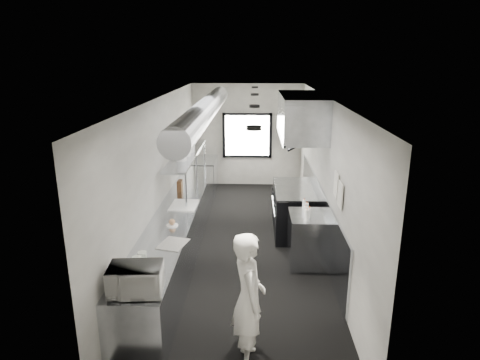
# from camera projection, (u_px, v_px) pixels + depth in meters

# --- Properties ---
(floor) EXTENTS (3.00, 8.00, 0.01)m
(floor) POSITION_uv_depth(u_px,v_px,m) (243.00, 245.00, 8.11)
(floor) COLOR black
(floor) RESTS_ON ground
(ceiling) EXTENTS (3.00, 8.00, 0.01)m
(ceiling) POSITION_uv_depth(u_px,v_px,m) (243.00, 98.00, 7.32)
(ceiling) COLOR silver
(ceiling) RESTS_ON wall_back
(wall_back) EXTENTS (3.00, 0.02, 2.80)m
(wall_back) POSITION_uv_depth(u_px,v_px,m) (247.00, 135.00, 11.55)
(wall_back) COLOR beige
(wall_back) RESTS_ON floor
(wall_front) EXTENTS (3.00, 0.02, 2.80)m
(wall_front) POSITION_uv_depth(u_px,v_px,m) (230.00, 293.00, 3.88)
(wall_front) COLOR beige
(wall_front) RESTS_ON floor
(wall_left) EXTENTS (0.02, 8.00, 2.80)m
(wall_left) POSITION_uv_depth(u_px,v_px,m) (162.00, 174.00, 7.77)
(wall_left) COLOR beige
(wall_left) RESTS_ON floor
(wall_right) EXTENTS (0.02, 8.00, 2.80)m
(wall_right) POSITION_uv_depth(u_px,v_px,m) (325.00, 176.00, 7.66)
(wall_right) COLOR beige
(wall_right) RESTS_ON floor
(wall_cladding) EXTENTS (0.03, 5.50, 1.10)m
(wall_cladding) POSITION_uv_depth(u_px,v_px,m) (319.00, 213.00, 8.19)
(wall_cladding) COLOR #9CA3AA
(wall_cladding) RESTS_ON wall_right
(hvac_duct) EXTENTS (0.40, 6.40, 0.40)m
(hvac_duct) POSITION_uv_depth(u_px,v_px,m) (206.00, 109.00, 7.80)
(hvac_duct) COLOR #93959B
(hvac_duct) RESTS_ON ceiling
(service_window) EXTENTS (1.36, 0.05, 1.25)m
(service_window) POSITION_uv_depth(u_px,v_px,m) (247.00, 136.00, 11.52)
(service_window) COLOR white
(service_window) RESTS_ON wall_back
(exhaust_hood) EXTENTS (0.81, 2.20, 0.88)m
(exhaust_hood) POSITION_uv_depth(u_px,v_px,m) (301.00, 116.00, 8.07)
(exhaust_hood) COLOR #9CA3AA
(exhaust_hood) RESTS_ON ceiling
(prep_counter) EXTENTS (0.70, 6.00, 0.90)m
(prep_counter) POSITION_uv_depth(u_px,v_px,m) (178.00, 233.00, 7.55)
(prep_counter) COLOR #9CA3AA
(prep_counter) RESTS_ON floor
(pass_shelf) EXTENTS (0.45, 3.00, 0.68)m
(pass_shelf) POSITION_uv_depth(u_px,v_px,m) (187.00, 155.00, 8.68)
(pass_shelf) COLOR #9CA3AA
(pass_shelf) RESTS_ON prep_counter
(range) EXTENTS (0.88, 1.60, 0.94)m
(range) POSITION_uv_depth(u_px,v_px,m) (294.00, 210.00, 8.62)
(range) COLOR black
(range) RESTS_ON floor
(bottle_station) EXTENTS (0.65, 0.80, 0.90)m
(bottle_station) POSITION_uv_depth(u_px,v_px,m) (308.00, 239.00, 7.28)
(bottle_station) COLOR #9CA3AA
(bottle_station) RESTS_ON floor
(far_work_table) EXTENTS (0.70, 1.20, 0.90)m
(far_work_table) POSITION_uv_depth(u_px,v_px,m) (203.00, 176.00, 11.09)
(far_work_table) COLOR #9CA3AA
(far_work_table) RESTS_ON floor
(notice_sheet_a) EXTENTS (0.02, 0.28, 0.38)m
(notice_sheet_a) POSITION_uv_depth(u_px,v_px,m) (336.00, 185.00, 6.46)
(notice_sheet_a) COLOR silver
(notice_sheet_a) RESTS_ON wall_right
(notice_sheet_b) EXTENTS (0.02, 0.28, 0.38)m
(notice_sheet_b) POSITION_uv_depth(u_px,v_px,m) (340.00, 195.00, 6.14)
(notice_sheet_b) COLOR silver
(notice_sheet_b) RESTS_ON wall_right
(line_cook) EXTENTS (0.51, 0.67, 1.64)m
(line_cook) POSITION_uv_depth(u_px,v_px,m) (249.00, 299.00, 4.83)
(line_cook) COLOR silver
(line_cook) RESTS_ON floor
(microwave) EXTENTS (0.59, 0.47, 0.33)m
(microwave) POSITION_uv_depth(u_px,v_px,m) (136.00, 279.00, 4.76)
(microwave) COLOR silver
(microwave) RESTS_ON prep_counter
(deli_tub_a) EXTENTS (0.14, 0.14, 0.09)m
(deli_tub_a) POSITION_uv_depth(u_px,v_px,m) (142.00, 255.00, 5.61)
(deli_tub_a) COLOR silver
(deli_tub_a) RESTS_ON prep_counter
(deli_tub_b) EXTENTS (0.17, 0.17, 0.10)m
(deli_tub_b) POSITION_uv_depth(u_px,v_px,m) (137.00, 261.00, 5.45)
(deli_tub_b) COLOR silver
(deli_tub_b) RESTS_ON prep_counter
(newspaper) EXTENTS (0.45, 0.52, 0.01)m
(newspaper) POSITION_uv_depth(u_px,v_px,m) (173.00, 244.00, 6.04)
(newspaper) COLOR silver
(newspaper) RESTS_ON prep_counter
(small_plate) EXTENTS (0.19, 0.19, 0.02)m
(small_plate) POSITION_uv_depth(u_px,v_px,m) (172.00, 225.00, 6.70)
(small_plate) COLOR white
(small_plate) RESTS_ON prep_counter
(pastry) EXTENTS (0.10, 0.10, 0.10)m
(pastry) POSITION_uv_depth(u_px,v_px,m) (172.00, 222.00, 6.68)
(pastry) COLOR tan
(pastry) RESTS_ON small_plate
(cutting_board) EXTENTS (0.48, 0.63, 0.02)m
(cutting_board) POSITION_uv_depth(u_px,v_px,m) (184.00, 205.00, 7.59)
(cutting_board) COLOR silver
(cutting_board) RESTS_ON prep_counter
(knife_block) EXTENTS (0.09, 0.20, 0.22)m
(knife_block) POSITION_uv_depth(u_px,v_px,m) (180.00, 186.00, 8.39)
(knife_block) COLOR brown
(knife_block) RESTS_ON prep_counter
(plate_stack_a) EXTENTS (0.23, 0.23, 0.26)m
(plate_stack_a) POSITION_uv_depth(u_px,v_px,m) (181.00, 154.00, 8.04)
(plate_stack_a) COLOR white
(plate_stack_a) RESTS_ON pass_shelf
(plate_stack_b) EXTENTS (0.26, 0.26, 0.31)m
(plate_stack_b) POSITION_uv_depth(u_px,v_px,m) (185.00, 148.00, 8.39)
(plate_stack_b) COLOR white
(plate_stack_b) RESTS_ON pass_shelf
(plate_stack_c) EXTENTS (0.30, 0.30, 0.38)m
(plate_stack_c) POSITION_uv_depth(u_px,v_px,m) (188.00, 143.00, 8.74)
(plate_stack_c) COLOR white
(plate_stack_c) RESTS_ON pass_shelf
(plate_stack_d) EXTENTS (0.27, 0.27, 0.35)m
(plate_stack_d) POSITION_uv_depth(u_px,v_px,m) (189.00, 140.00, 9.15)
(plate_stack_d) COLOR white
(plate_stack_d) RESTS_ON pass_shelf
(squeeze_bottle_a) EXTENTS (0.08, 0.08, 0.20)m
(squeeze_bottle_a) POSITION_uv_depth(u_px,v_px,m) (307.00, 215.00, 6.87)
(squeeze_bottle_a) COLOR silver
(squeeze_bottle_a) RESTS_ON bottle_station
(squeeze_bottle_b) EXTENTS (0.07, 0.07, 0.17)m
(squeeze_bottle_b) POSITION_uv_depth(u_px,v_px,m) (309.00, 213.00, 7.02)
(squeeze_bottle_b) COLOR silver
(squeeze_bottle_b) RESTS_ON bottle_station
(squeeze_bottle_c) EXTENTS (0.06, 0.06, 0.16)m
(squeeze_bottle_c) POSITION_uv_depth(u_px,v_px,m) (306.00, 211.00, 7.10)
(squeeze_bottle_c) COLOR silver
(squeeze_bottle_c) RESTS_ON bottle_station
(squeeze_bottle_d) EXTENTS (0.06, 0.06, 0.18)m
(squeeze_bottle_d) POSITION_uv_depth(u_px,v_px,m) (307.00, 208.00, 7.22)
(squeeze_bottle_d) COLOR silver
(squeeze_bottle_d) RESTS_ON bottle_station
(squeeze_bottle_e) EXTENTS (0.06, 0.06, 0.18)m
(squeeze_bottle_e) POSITION_uv_depth(u_px,v_px,m) (304.00, 205.00, 7.38)
(squeeze_bottle_e) COLOR silver
(squeeze_bottle_e) RESTS_ON bottle_station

